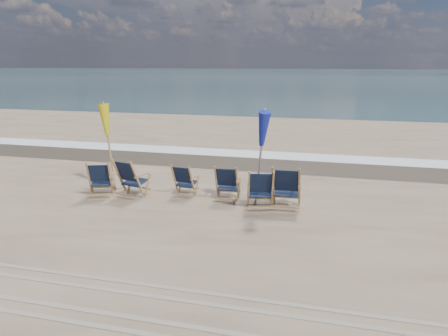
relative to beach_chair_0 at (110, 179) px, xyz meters
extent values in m
plane|color=#355258|center=(3.02, 126.07, -0.49)|extent=(400.00, 400.00, 0.00)
cube|color=silver|center=(3.02, 6.37, -0.48)|extent=(200.00, 1.40, 0.01)
cube|color=#42362A|center=(3.02, 4.87, -0.48)|extent=(200.00, 2.60, 0.00)
cylinder|color=#A27C48|center=(-0.29, 0.58, 0.70)|extent=(0.06, 0.06, 2.37)
cone|color=gold|center=(-0.29, 0.58, 1.41)|extent=(0.30, 0.30, 0.85)
cylinder|color=#A5A5AD|center=(3.90, 0.31, 0.72)|extent=(0.06, 0.06, 2.42)
cone|color=#162298|center=(3.90, 0.31, 1.46)|extent=(0.30, 0.30, 0.85)
camera|label=1|loc=(5.72, -9.92, 2.97)|focal=35.00mm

